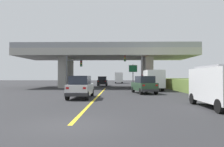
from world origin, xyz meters
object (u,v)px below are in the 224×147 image
Objects in this scene: sedan_oncoming at (103,81)px; suv_crossing at (144,85)px; suv_lead at (81,87)px; traffic_signal_farside at (72,68)px; highway_sign at (133,71)px; semi_truck_distant at (119,78)px; work_van at (219,85)px; box_truck at (152,80)px; traffic_signal_nearside at (136,65)px.

suv_crossing is at bearing -73.08° from sedan_oncoming.
traffic_signal_farside is at bearing 105.20° from suv_lead.
highway_sign reaches higher than semi_truck_distant.
sedan_oncoming is 1.12× the size of highway_sign.
suv_lead is 11.24m from work_van.
sedan_oncoming is (-8.14, 14.31, -0.52)m from box_truck.
sedan_oncoming is (-6.17, 20.28, 0.00)m from suv_crossing.
suv_lead is 0.92× the size of traffic_signal_farside.
box_truck is 17.27m from work_van.
traffic_signal_nearside is at bearing -85.50° from semi_truck_distant.
semi_truck_distant reaches higher than suv_lead.
work_van is 0.69× the size of semi_truck_distant.
semi_truck_distant is (-4.46, 33.62, 0.14)m from box_truck.
highway_sign is (-2.33, 5.67, 1.44)m from box_truck.
semi_truck_distant is (3.68, 19.32, 0.66)m from sedan_oncoming.
sedan_oncoming is at bearing 71.84° from traffic_signal_farside.
suv_crossing is at bearing -89.48° from traffic_signal_nearside.
traffic_signal_nearside reaches higher than suv_lead.
traffic_signal_farside is at bearing -108.16° from sedan_oncoming.
suv_lead is at bearing -74.80° from traffic_signal_farside.
suv_lead is 15.96m from traffic_signal_nearside.
traffic_signal_nearside is 1.46× the size of highway_sign.
work_van is 23.21m from highway_sign.
traffic_signal_farside is (-3.97, -12.09, 2.26)m from sedan_oncoming.
suv_crossing is at bearing 105.44° from work_van.
highway_sign is (5.81, -8.64, 1.96)m from sedan_oncoming.
traffic_signal_nearside is at bearing 4.58° from traffic_signal_farside.
work_van reaches higher than sedan_oncoming.
traffic_signal_nearside reaches higher than box_truck.
traffic_signal_nearside is 2.80m from highway_sign.
traffic_signal_nearside is (-2.05, 3.02, 2.29)m from box_truck.
highway_sign is at bearing -56.07° from sedan_oncoming.
traffic_signal_farside is 0.74× the size of semi_truck_distant.
work_van reaches higher than suv_lead.
suv_lead is 1.05× the size of sedan_oncoming.
traffic_signal_farside is at bearing -175.42° from traffic_signal_nearside.
work_van is at bearing -73.60° from sedan_oncoming.
traffic_signal_nearside is at bearing 80.52° from suv_crossing.
highway_sign is (-0.28, 2.65, -0.85)m from traffic_signal_nearside.
sedan_oncoming is at bearing 123.93° from highway_sign.
suv_lead is 8.40m from suv_crossing.
box_truck is at bearing 93.78° from work_van.
suv_crossing is 39.68m from semi_truck_distant.
traffic_signal_nearside is at bearing 124.23° from box_truck.
suv_crossing is 6.31m from box_truck.
suv_lead and sedan_oncoming have the same top height.
suv_crossing is 1.03× the size of sedan_oncoming.
box_truck is 12.43m from traffic_signal_farside.
semi_truck_distant is at bearing 84.97° from suv_lead.
traffic_signal_farside is 1.29× the size of highway_sign.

